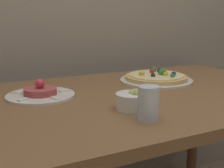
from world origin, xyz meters
The scene contains 5 objects.
dining_table centered at (0.00, 0.42, 0.67)m, with size 1.42×0.85×0.77m.
pizza_plate centered at (0.21, 0.57, 0.78)m, with size 0.33×0.33×0.06m.
tartare_plate centered at (-0.33, 0.54, 0.78)m, with size 0.25×0.25×0.07m.
small_bowl centered at (-0.10, 0.26, 0.80)m, with size 0.11×0.11×0.07m.
drinking_glass centered at (-0.12, 0.15, 0.82)m, with size 0.06×0.06×0.10m.
Camera 1 is at (-0.60, -0.56, 1.07)m, focal length 50.00 mm.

